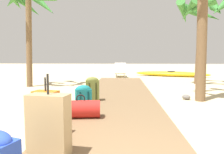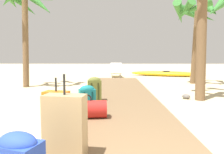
# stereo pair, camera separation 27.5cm
# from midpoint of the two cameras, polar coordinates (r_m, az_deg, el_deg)

# --- Properties ---
(ground_plane) EXTENTS (60.00, 60.00, 0.00)m
(ground_plane) POSITION_cam_midpoint_polar(r_m,az_deg,el_deg) (5.06, 2.82, -7.84)
(ground_plane) COLOR #D1BA8C
(boardwalk) EXTENTS (1.96, 10.01, 0.08)m
(boardwalk) POSITION_cam_midpoint_polar(r_m,az_deg,el_deg) (6.03, 2.87, -5.29)
(boardwalk) COLOR brown
(boardwalk) RESTS_ON ground
(suitcase_orange) EXTENTS (0.36, 0.25, 0.80)m
(suitcase_orange) POSITION_cam_midpoint_polar(r_m,az_deg,el_deg) (3.08, -14.56, -9.24)
(suitcase_orange) COLOR orange
(suitcase_orange) RESTS_ON boardwalk
(duffel_bag_red) EXTENTS (0.71, 0.38, 0.42)m
(duffel_bag_red) POSITION_cam_midpoint_polar(r_m,az_deg,el_deg) (3.88, -6.24, -8.39)
(duffel_bag_red) COLOR red
(duffel_bag_red) RESTS_ON boardwalk
(backpack_olive) EXTENTS (0.36, 0.28, 0.58)m
(backpack_olive) POSITION_cam_midpoint_polar(r_m,az_deg,el_deg) (5.30, -3.73, -2.99)
(backpack_olive) COLOR olive
(backpack_olive) RESTS_ON boardwalk
(backpack_teal) EXTENTS (0.38, 0.31, 0.48)m
(backpack_teal) POSITION_cam_midpoint_polar(r_m,az_deg,el_deg) (4.58, -5.89, -5.00)
(backpack_teal) COLOR #197A7F
(backpack_teal) RESTS_ON boardwalk
(suitcase_tan) EXTENTS (0.46, 0.28, 0.90)m
(suitcase_tan) POSITION_cam_midpoint_polar(r_m,az_deg,el_deg) (2.43, -13.16, -12.41)
(suitcase_tan) COLOR tan
(suitcase_tan) RESTS_ON boardwalk
(palm_tree_far_right) EXTENTS (2.30, 2.38, 3.52)m
(palm_tree_far_right) POSITION_cam_midpoint_polar(r_m,az_deg,el_deg) (9.91, 23.30, 14.81)
(palm_tree_far_right) COLOR brown
(palm_tree_far_right) RESTS_ON ground
(palm_tree_near_left) EXTENTS (1.93, 2.21, 3.81)m
(palm_tree_near_left) POSITION_cam_midpoint_polar(r_m,az_deg,el_deg) (9.10, -19.69, 17.12)
(palm_tree_near_left) COLOR brown
(palm_tree_near_left) RESTS_ON ground
(lounge_chair) EXTENTS (0.62, 1.51, 0.82)m
(lounge_chair) POSITION_cam_midpoint_polar(r_m,az_deg,el_deg) (12.30, 2.85, 1.53)
(lounge_chair) COLOR white
(lounge_chair) RESTS_ON ground
(kayak) EXTENTS (4.23, 2.05, 0.31)m
(kayak) POSITION_cam_midpoint_polar(r_m,az_deg,el_deg) (13.13, 15.99, 0.79)
(kayak) COLOR gold
(kayak) RESTS_ON ground
(rock_right_mid) EXTENTS (0.29, 0.28, 0.13)m
(rock_right_mid) POSITION_cam_midpoint_polar(r_m,az_deg,el_deg) (6.24, 20.24, -5.01)
(rock_right_mid) COLOR slate
(rock_right_mid) RESTS_ON ground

